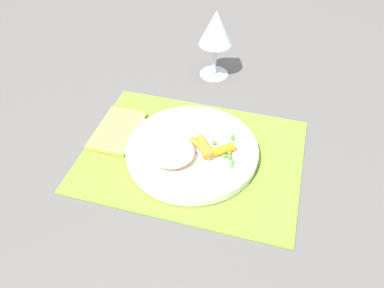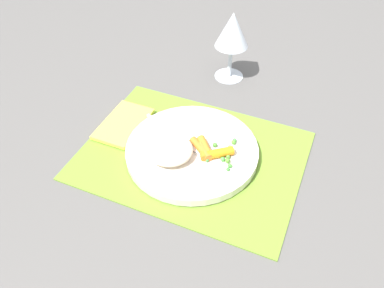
# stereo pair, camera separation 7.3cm
# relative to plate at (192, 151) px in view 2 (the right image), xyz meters

# --- Properties ---
(ground_plane) EXTENTS (2.40, 2.40, 0.00)m
(ground_plane) POSITION_rel_plate_xyz_m (0.00, 0.00, -0.01)
(ground_plane) COLOR #565451
(placemat) EXTENTS (0.44, 0.33, 0.01)m
(placemat) POSITION_rel_plate_xyz_m (0.00, 0.00, -0.01)
(placemat) COLOR olive
(placemat) RESTS_ON ground_plane
(plate) EXTENTS (0.27, 0.27, 0.02)m
(plate) POSITION_rel_plate_xyz_m (0.00, 0.00, 0.00)
(plate) COLOR silver
(plate) RESTS_ON placemat
(rice_mound) EXTENTS (0.10, 0.09, 0.03)m
(rice_mound) POSITION_rel_plate_xyz_m (-0.03, -0.04, 0.02)
(rice_mound) COLOR beige
(rice_mound) RESTS_ON plate
(carrot_portion) EXTENTS (0.10, 0.06, 0.02)m
(carrot_portion) POSITION_rel_plate_xyz_m (0.03, -0.00, 0.02)
(carrot_portion) COLOR orange
(carrot_portion) RESTS_ON plate
(pea_scatter) EXTENTS (0.06, 0.09, 0.01)m
(pea_scatter) POSITION_rel_plate_xyz_m (0.07, 0.01, 0.01)
(pea_scatter) COLOR green
(pea_scatter) RESTS_ON plate
(fork) EXTENTS (0.18, 0.08, 0.01)m
(fork) POSITION_rel_plate_xyz_m (-0.02, 0.01, 0.01)
(fork) COLOR silver
(fork) RESTS_ON plate
(wine_glass) EXTENTS (0.08, 0.08, 0.17)m
(wine_glass) POSITION_rel_plate_xyz_m (-0.02, 0.30, 0.11)
(wine_glass) COLOR silver
(wine_glass) RESTS_ON ground_plane
(napkin) EXTENTS (0.08, 0.14, 0.01)m
(napkin) POSITION_rel_plate_xyz_m (-0.17, 0.02, -0.00)
(napkin) COLOR #EAE54C
(napkin) RESTS_ON placemat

